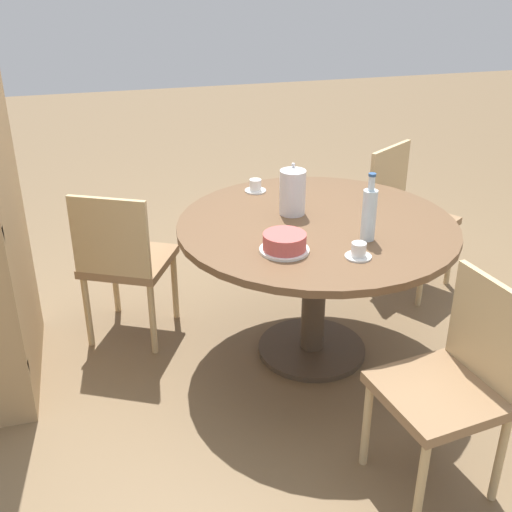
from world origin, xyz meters
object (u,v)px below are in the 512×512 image
chair_b (453,382)px  water_bottle (369,213)px  cake_main (284,243)px  cup_b (255,187)px  coffee_pot (293,191)px  chair_a (124,260)px  chair_c (406,213)px  cup_a (359,252)px

chair_b → water_bottle: bearing=175.5°
cake_main → cup_b: 0.76m
chair_b → cup_b: 1.54m
chair_b → coffee_pot: coffee_pot is taller
water_bottle → cake_main: bearing=93.3°
chair_b → water_bottle: size_ratio=2.75×
chair_b → cake_main: (0.71, 0.45, 0.31)m
chair_a → cake_main: 0.98m
coffee_pot → chair_a: bearing=73.3°
chair_b → coffee_pot: size_ratio=3.28×
cake_main → chair_c: bearing=-50.7°
water_bottle → cup_b: size_ratio=2.71×
coffee_pot → cup_b: bearing=15.2°
chair_a → cup_b: 0.80m
chair_a → chair_c: bearing=-146.6°
chair_a → chair_b: (-1.36, -1.11, 0.00)m
chair_a → cup_a: (-0.79, -0.95, 0.30)m
chair_b → water_bottle: 0.83m
cup_a → cup_b: same height
cup_a → cup_b: size_ratio=1.00×
water_bottle → cup_a: water_bottle is taller
coffee_pot → cup_a: bearing=-167.4°
chair_a → chair_c: size_ratio=1.00×
cup_a → cup_b: (0.89, 0.22, 0.00)m
chair_b → chair_c: 1.67m
chair_b → cup_b: (1.46, 0.38, 0.30)m
chair_c → cup_a: (-0.99, 0.75, 0.30)m
chair_a → cake_main: (-0.65, -0.66, 0.31)m
coffee_pot → chair_c: bearing=-62.9°
cup_a → cup_b: 0.92m
chair_b → cup_b: chair_b is taller
water_bottle → cup_b: 0.81m
chair_c → water_bottle: (-0.83, 0.64, 0.40)m
chair_a → cup_b: (0.10, -0.73, 0.30)m
chair_a → chair_b: size_ratio=1.00×
chair_a → coffee_pot: 0.95m
cake_main → cup_b: cake_main is taller
chair_a → water_bottle: water_bottle is taller
cup_a → coffee_pot: bearing=12.6°
chair_b → water_bottle: water_bottle is taller
cup_a → cup_b: bearing=13.6°
cake_main → cup_a: cake_main is taller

